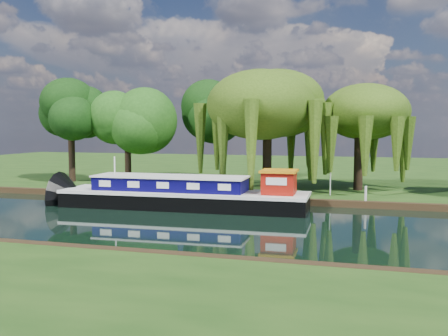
% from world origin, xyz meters
% --- Properties ---
extents(ground, '(120.00, 120.00, 0.00)m').
position_xyz_m(ground, '(0.00, 0.00, 0.00)').
color(ground, black).
extents(far_bank, '(120.00, 52.00, 0.45)m').
position_xyz_m(far_bank, '(0.00, 34.00, 0.23)').
color(far_bank, '#1A3C10').
rests_on(far_bank, ground).
extents(dutch_barge, '(16.82, 4.27, 3.53)m').
position_xyz_m(dutch_barge, '(-8.65, 4.81, 0.87)').
color(dutch_barge, black).
rests_on(dutch_barge, ground).
extents(red_dinghy, '(3.46, 2.96, 0.61)m').
position_xyz_m(red_dinghy, '(-11.10, 6.31, 0.00)').
color(red_dinghy, maroon).
rests_on(red_dinghy, ground).
extents(willow_left, '(7.46, 7.46, 8.95)m').
position_xyz_m(willow_left, '(-4.46, 11.92, 6.95)').
color(willow_left, black).
rests_on(willow_left, far_bank).
extents(willow_right, '(6.21, 6.21, 7.57)m').
position_xyz_m(willow_right, '(2.40, 14.20, 5.97)').
color(willow_right, black).
rests_on(willow_right, far_bank).
extents(tree_far_left, '(5.06, 5.06, 8.14)m').
position_xyz_m(tree_far_left, '(-17.32, 13.69, 6.03)').
color(tree_far_left, black).
rests_on(tree_far_left, far_bank).
extents(tree_far_back, '(5.03, 5.03, 8.46)m').
position_xyz_m(tree_far_back, '(-22.97, 13.66, 6.35)').
color(tree_far_back, black).
rests_on(tree_far_back, far_bank).
extents(tree_far_mid, '(5.24, 5.24, 8.57)m').
position_xyz_m(tree_far_mid, '(-10.02, 18.68, 6.36)').
color(tree_far_mid, black).
rests_on(tree_far_mid, far_bank).
extents(lamppost, '(0.36, 0.36, 2.56)m').
position_xyz_m(lamppost, '(0.50, 10.50, 2.42)').
color(lamppost, silver).
rests_on(lamppost, far_bank).
extents(mooring_posts, '(19.16, 0.16, 1.00)m').
position_xyz_m(mooring_posts, '(-0.50, 8.40, 0.95)').
color(mooring_posts, silver).
rests_on(mooring_posts, far_bank).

